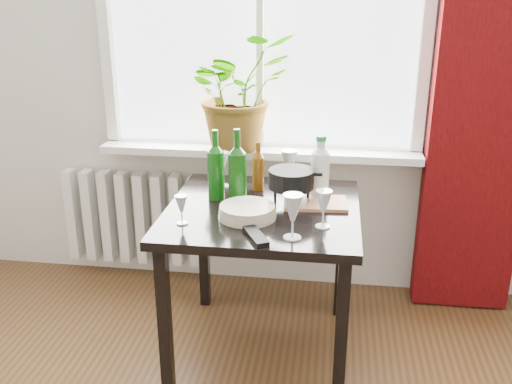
# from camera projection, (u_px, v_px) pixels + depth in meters

# --- Properties ---
(window) EXTENTS (1.72, 0.08, 1.62)m
(window) POSITION_uv_depth(u_px,v_px,m) (261.00, 0.00, 2.87)
(window) COLOR white
(window) RESTS_ON ground
(windowsill) EXTENTS (1.72, 0.20, 0.04)m
(windowsill) POSITION_uv_depth(u_px,v_px,m) (259.00, 151.00, 3.08)
(windowsill) COLOR silver
(windowsill) RESTS_ON ground
(curtain) EXTENTS (0.50, 0.12, 2.56)m
(curtain) POSITION_uv_depth(u_px,v_px,m) (489.00, 68.00, 2.74)
(curtain) COLOR #3A0506
(curtain) RESTS_ON ground
(radiator) EXTENTS (0.80, 0.10, 0.55)m
(radiator) POSITION_uv_depth(u_px,v_px,m) (133.00, 217.00, 3.36)
(radiator) COLOR silver
(radiator) RESTS_ON ground
(table) EXTENTS (0.85, 0.85, 0.74)m
(table) POSITION_uv_depth(u_px,v_px,m) (263.00, 226.00, 2.57)
(table) COLOR black
(table) RESTS_ON ground
(potted_plant) EXTENTS (0.72, 0.71, 0.60)m
(potted_plant) POSITION_uv_depth(u_px,v_px,m) (238.00, 92.00, 2.96)
(potted_plant) COLOR #356F1D
(potted_plant) RESTS_ON windowsill
(wine_bottle_left) EXTENTS (0.08, 0.08, 0.33)m
(wine_bottle_left) POSITION_uv_depth(u_px,v_px,m) (216.00, 164.00, 2.59)
(wine_bottle_left) COLOR #0D480E
(wine_bottle_left) RESTS_ON table
(wine_bottle_right) EXTENTS (0.10, 0.10, 0.35)m
(wine_bottle_right) POSITION_uv_depth(u_px,v_px,m) (237.00, 166.00, 2.53)
(wine_bottle_right) COLOR #0D3E0C
(wine_bottle_right) RESTS_ON table
(bottle_amber) EXTENTS (0.06, 0.06, 0.24)m
(bottle_amber) POSITION_uv_depth(u_px,v_px,m) (258.00, 166.00, 2.72)
(bottle_amber) COLOR #65320B
(bottle_amber) RESTS_ON table
(cleaning_bottle) EXTENTS (0.10, 0.10, 0.30)m
(cleaning_bottle) POSITION_uv_depth(u_px,v_px,m) (320.00, 166.00, 2.62)
(cleaning_bottle) COLOR silver
(cleaning_bottle) RESTS_ON table
(wineglass_front_right) EXTENTS (0.10, 0.10, 0.19)m
(wineglass_front_right) POSITION_uv_depth(u_px,v_px,m) (293.00, 216.00, 2.20)
(wineglass_front_right) COLOR silver
(wineglass_front_right) RESTS_ON table
(wineglass_far_right) EXTENTS (0.08, 0.08, 0.16)m
(wineglass_far_right) POSITION_uv_depth(u_px,v_px,m) (323.00, 209.00, 2.30)
(wineglass_far_right) COLOR silver
(wineglass_far_right) RESTS_ON table
(wineglass_back_center) EXTENTS (0.11, 0.11, 0.19)m
(wineglass_back_center) POSITION_uv_depth(u_px,v_px,m) (289.00, 168.00, 2.75)
(wineglass_back_center) COLOR silver
(wineglass_back_center) RESTS_ON table
(wineglass_back_left) EXTENTS (0.08, 0.08, 0.18)m
(wineglass_back_left) POSITION_uv_depth(u_px,v_px,m) (222.00, 169.00, 2.77)
(wineglass_back_left) COLOR silver
(wineglass_back_left) RESTS_ON table
(wineglass_front_left) EXTENTS (0.06, 0.06, 0.13)m
(wineglass_front_left) POSITION_uv_depth(u_px,v_px,m) (182.00, 210.00, 2.34)
(wineglass_front_left) COLOR #B5B9C3
(wineglass_front_left) RESTS_ON table
(plate_stack) EXTENTS (0.33, 0.33, 0.05)m
(plate_stack) POSITION_uv_depth(u_px,v_px,m) (247.00, 212.00, 2.42)
(plate_stack) COLOR beige
(plate_stack) RESTS_ON table
(fondue_pot) EXTENTS (0.27, 0.24, 0.16)m
(fondue_pot) POSITION_uv_depth(u_px,v_px,m) (291.00, 187.00, 2.56)
(fondue_pot) COLOR black
(fondue_pot) RESTS_ON table
(tv_remote) EXTENTS (0.13, 0.18, 0.02)m
(tv_remote) POSITION_uv_depth(u_px,v_px,m) (256.00, 236.00, 2.23)
(tv_remote) COLOR black
(tv_remote) RESTS_ON table
(cutting_board) EXTENTS (0.30, 0.20, 0.02)m
(cutting_board) POSITION_uv_depth(u_px,v_px,m) (315.00, 203.00, 2.56)
(cutting_board) COLOR #AE714E
(cutting_board) RESTS_ON table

